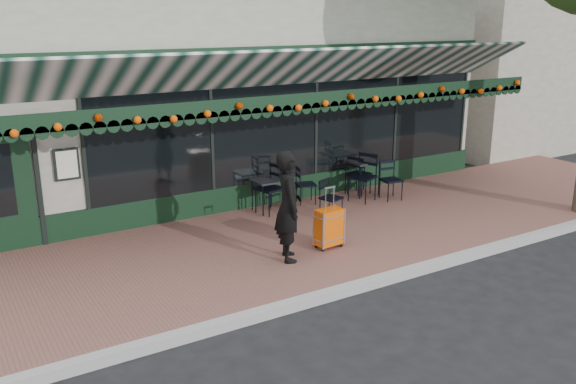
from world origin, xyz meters
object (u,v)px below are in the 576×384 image
cafe_table_a (363,164)px  chair_b_left (270,189)px  cafe_table_b (267,183)px  chair_a_front (391,180)px  chair_a_left (362,178)px  chair_a_right (359,174)px  suitcase (329,228)px  woman (288,206)px  chair_b_right (306,185)px  chair_b_front (331,198)px

cafe_table_a → chair_b_left: bearing=-178.4°
cafe_table_a → chair_b_left: 2.37m
cafe_table_b → chair_a_front: chair_a_front is taller
chair_a_left → cafe_table_b: bearing=-123.0°
cafe_table_b → chair_a_right: bearing=0.6°
cafe_table_b → chair_a_right: 2.34m
chair_a_left → suitcase: bearing=-71.0°
chair_a_left → chair_b_left: size_ratio=1.03×
cafe_table_a → cafe_table_b: bearing=178.9°
suitcase → chair_a_left: 2.86m
cafe_table_a → chair_a_right: 0.26m
woman → chair_b_right: size_ratio=2.26×
woman → chair_b_front: woman is taller
chair_a_left → chair_b_right: (-1.10, 0.47, -0.11)m
cafe_table_a → chair_b_right: (-1.40, 0.10, -0.29)m
suitcase → cafe_table_b: (0.10, 2.27, 0.23)m
suitcase → chair_b_left: size_ratio=1.08×
cafe_table_b → chair_a_front: size_ratio=0.78×
cafe_table_b → chair_b_front: 1.32m
chair_a_right → chair_b_left: bearing=73.0°
chair_b_left → chair_a_right: bearing=80.9°
cafe_table_a → chair_b_left: size_ratio=0.78×
chair_a_right → chair_b_right: (-1.37, 0.03, -0.04)m
chair_a_right → chair_a_front: bearing=-176.1°
chair_a_right → chair_a_front: 0.76m
cafe_table_a → chair_a_front: 0.73m
chair_b_left → chair_b_front: chair_b_left is taller
chair_b_right → suitcase: bearing=173.2°
cafe_table_a → chair_a_right: bearing=111.1°
woman → cafe_table_a: 4.03m
cafe_table_a → chair_a_right: size_ratio=0.87×
chair_a_left → cafe_table_a: bearing=119.9°
chair_a_right → suitcase: bearing=113.0°
woman → chair_a_right: (3.28, 2.36, -0.45)m
woman → chair_b_right: 3.10m
chair_b_left → chair_b_front: (0.88, -0.85, -0.11)m
suitcase → chair_a_left: size_ratio=1.05×
chair_a_right → chair_b_right: size_ratio=1.11×
chair_b_right → chair_a_left: bearing=-95.5°
cafe_table_b → chair_b_front: size_ratio=0.87×
chair_a_right → chair_b_front: chair_a_right is taller
chair_a_left → chair_b_front: size_ratio=1.34×
chair_a_front → chair_b_left: bearing=177.2°
suitcase → cafe_table_a: size_ratio=1.38×
chair_a_left → woman: bearing=-79.0°
suitcase → chair_b_left: (0.10, 2.16, 0.13)m
chair_a_left → chair_b_left: chair_a_left is taller
suitcase → chair_a_front: (2.75, 1.61, 0.06)m
chair_a_left → chair_b_front: bearing=-86.9°
suitcase → chair_a_front: 3.18m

